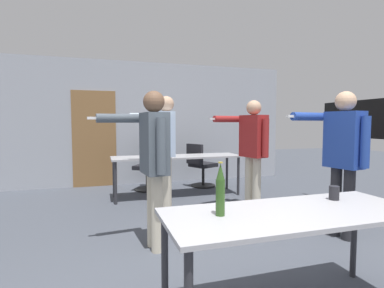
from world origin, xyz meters
TOP-DOWN VIEW (x-y plane):
  - back_wall at (-0.03, 5.27)m, footprint 6.69×0.12m
  - conference_table_near at (0.28, 0.24)m, footprint 1.82×0.72m
  - conference_table_far at (0.37, 3.86)m, footprint 2.38×0.65m
  - tv_screen at (2.80, 2.25)m, footprint 0.44×1.18m
  - person_right_polo at (1.29, 2.68)m, footprint 0.87×0.60m
  - person_center_tall at (-0.45, 1.64)m, footprint 0.81×0.59m
  - person_far_watching at (-0.02, 3.02)m, footprint 0.78×0.81m
  - person_left_plaid at (1.72, 1.30)m, footprint 0.85×0.59m
  - office_chair_far_left at (-0.04, 4.59)m, footprint 0.65×0.68m
  - office_chair_near_pushed at (1.05, 4.49)m, footprint 0.67×0.64m
  - beer_bottle at (-0.24, 0.29)m, footprint 0.06×0.06m
  - drink_cup at (0.78, 0.40)m, footprint 0.08×0.08m

SIDE VIEW (x-z plane):
  - office_chair_near_pushed at x=1.05m, z-range -0.03..0.90m
  - office_chair_far_left at x=-0.04m, z-range -0.03..0.91m
  - conference_table_near at x=0.28m, z-range 0.30..1.06m
  - conference_table_far at x=0.37m, z-range 0.31..1.06m
  - drink_cup at x=0.78m, z-range 0.75..0.86m
  - beer_bottle at x=-0.24m, z-range 0.74..1.10m
  - person_center_tall at x=-0.45m, z-range 0.18..1.88m
  - person_right_polo at x=1.29m, z-range 0.18..1.90m
  - person_left_plaid at x=1.72m, z-range 0.19..1.92m
  - person_far_watching at x=-0.02m, z-range 0.18..1.95m
  - tv_screen at x=2.80m, z-range 0.24..1.95m
  - back_wall at x=-0.03m, z-range -0.01..2.71m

